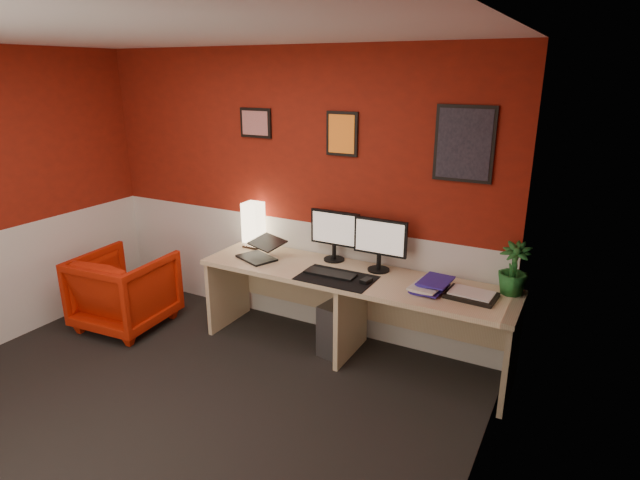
{
  "coord_description": "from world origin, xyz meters",
  "views": [
    {
      "loc": [
        2.41,
        -2.16,
        2.29
      ],
      "look_at": [
        0.6,
        1.21,
        1.05
      ],
      "focal_mm": 29.32,
      "sensor_mm": 36.0,
      "label": 1
    }
  ],
  "objects_px": {
    "shoji_lamp": "(254,226)",
    "monitor_left": "(334,228)",
    "potted_plant": "(514,269)",
    "armchair": "(125,290)",
    "desk": "(351,315)",
    "zen_tray": "(471,296)",
    "monitor_right": "(380,237)",
    "pc_tower": "(341,325)",
    "laptop": "(256,247)"
  },
  "relations": [
    {
      "from": "pc_tower",
      "to": "armchair",
      "type": "bearing_deg",
      "value": -155.44
    },
    {
      "from": "pc_tower",
      "to": "armchair",
      "type": "distance_m",
      "value": 2.05
    },
    {
      "from": "monitor_left",
      "to": "armchair",
      "type": "xyz_separation_m",
      "value": [
        -1.81,
        -0.72,
        -0.67
      ]
    },
    {
      "from": "desk",
      "to": "laptop",
      "type": "height_order",
      "value": "laptop"
    },
    {
      "from": "desk",
      "to": "armchair",
      "type": "distance_m",
      "value": 2.14
    },
    {
      "from": "monitor_left",
      "to": "pc_tower",
      "type": "height_order",
      "value": "monitor_left"
    },
    {
      "from": "laptop",
      "to": "armchair",
      "type": "relative_size",
      "value": 0.43
    },
    {
      "from": "potted_plant",
      "to": "armchair",
      "type": "relative_size",
      "value": 0.5
    },
    {
      "from": "laptop",
      "to": "potted_plant",
      "type": "bearing_deg",
      "value": 29.53
    },
    {
      "from": "potted_plant",
      "to": "pc_tower",
      "type": "xyz_separation_m",
      "value": [
        -1.3,
        -0.16,
        -0.7
      ]
    },
    {
      "from": "monitor_right",
      "to": "armchair",
      "type": "xyz_separation_m",
      "value": [
        -2.24,
        -0.67,
        -0.67
      ]
    },
    {
      "from": "desk",
      "to": "armchair",
      "type": "bearing_deg",
      "value": -166.73
    },
    {
      "from": "laptop",
      "to": "potted_plant",
      "type": "distance_m",
      "value": 2.09
    },
    {
      "from": "laptop",
      "to": "zen_tray",
      "type": "distance_m",
      "value": 1.84
    },
    {
      "from": "shoji_lamp",
      "to": "zen_tray",
      "type": "height_order",
      "value": "shoji_lamp"
    },
    {
      "from": "shoji_lamp",
      "to": "potted_plant",
      "type": "relative_size",
      "value": 1.02
    },
    {
      "from": "monitor_right",
      "to": "pc_tower",
      "type": "relative_size",
      "value": 1.29
    },
    {
      "from": "desk",
      "to": "monitor_right",
      "type": "distance_m",
      "value": 0.7
    },
    {
      "from": "shoji_lamp",
      "to": "zen_tray",
      "type": "bearing_deg",
      "value": -5.8
    },
    {
      "from": "shoji_lamp",
      "to": "laptop",
      "type": "distance_m",
      "value": 0.36
    },
    {
      "from": "monitor_left",
      "to": "pc_tower",
      "type": "bearing_deg",
      "value": -47.5
    },
    {
      "from": "shoji_lamp",
      "to": "monitor_right",
      "type": "height_order",
      "value": "monitor_right"
    },
    {
      "from": "shoji_lamp",
      "to": "monitor_left",
      "type": "relative_size",
      "value": 0.69
    },
    {
      "from": "monitor_left",
      "to": "pc_tower",
      "type": "xyz_separation_m",
      "value": [
        0.16,
        -0.18,
        -0.8
      ]
    },
    {
      "from": "monitor_left",
      "to": "zen_tray",
      "type": "height_order",
      "value": "monitor_left"
    },
    {
      "from": "shoji_lamp",
      "to": "pc_tower",
      "type": "xyz_separation_m",
      "value": [
        0.98,
        -0.16,
        -0.7
      ]
    },
    {
      "from": "monitor_right",
      "to": "pc_tower",
      "type": "height_order",
      "value": "monitor_right"
    },
    {
      "from": "laptop",
      "to": "zen_tray",
      "type": "height_order",
      "value": "laptop"
    },
    {
      "from": "zen_tray",
      "to": "pc_tower",
      "type": "relative_size",
      "value": 0.78
    },
    {
      "from": "monitor_left",
      "to": "monitor_right",
      "type": "height_order",
      "value": "same"
    },
    {
      "from": "shoji_lamp",
      "to": "armchair",
      "type": "xyz_separation_m",
      "value": [
        -0.99,
        -0.7,
        -0.58
      ]
    },
    {
      "from": "zen_tray",
      "to": "pc_tower",
      "type": "height_order",
      "value": "zen_tray"
    },
    {
      "from": "desk",
      "to": "shoji_lamp",
      "type": "distance_m",
      "value": 1.25
    },
    {
      "from": "shoji_lamp",
      "to": "monitor_left",
      "type": "distance_m",
      "value": 0.83
    },
    {
      "from": "laptop",
      "to": "armchair",
      "type": "distance_m",
      "value": 1.36
    },
    {
      "from": "desk",
      "to": "zen_tray",
      "type": "xyz_separation_m",
      "value": [
        0.95,
        -0.0,
        0.38
      ]
    },
    {
      "from": "monitor_right",
      "to": "laptop",
      "type": "bearing_deg",
      "value": -166.77
    },
    {
      "from": "laptop",
      "to": "pc_tower",
      "type": "relative_size",
      "value": 0.73
    },
    {
      "from": "desk",
      "to": "shoji_lamp",
      "type": "relative_size",
      "value": 6.5
    },
    {
      "from": "desk",
      "to": "armchair",
      "type": "xyz_separation_m",
      "value": [
        -2.09,
        -0.49,
        -0.01
      ]
    },
    {
      "from": "monitor_right",
      "to": "armchair",
      "type": "height_order",
      "value": "monitor_right"
    },
    {
      "from": "zen_tray",
      "to": "monitor_right",
      "type": "bearing_deg",
      "value": 167.15
    },
    {
      "from": "armchair",
      "to": "zen_tray",
      "type": "bearing_deg",
      "value": -175.26
    },
    {
      "from": "desk",
      "to": "pc_tower",
      "type": "relative_size",
      "value": 5.78
    },
    {
      "from": "shoji_lamp",
      "to": "pc_tower",
      "type": "height_order",
      "value": "shoji_lamp"
    },
    {
      "from": "zen_tray",
      "to": "potted_plant",
      "type": "xyz_separation_m",
      "value": [
        0.24,
        0.21,
        0.18
      ]
    },
    {
      "from": "monitor_left",
      "to": "laptop",
      "type": "bearing_deg",
      "value": -154.23
    },
    {
      "from": "armchair",
      "to": "laptop",
      "type": "bearing_deg",
      "value": -164.86
    },
    {
      "from": "monitor_left",
      "to": "armchair",
      "type": "distance_m",
      "value": 2.06
    },
    {
      "from": "shoji_lamp",
      "to": "monitor_left",
      "type": "xyz_separation_m",
      "value": [
        0.82,
        0.02,
        0.09
      ]
    }
  ]
}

